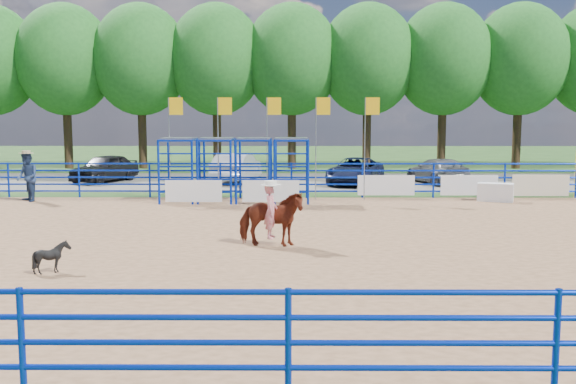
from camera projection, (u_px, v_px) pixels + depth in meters
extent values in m
plane|color=#325823|center=(291.00, 244.00, 17.22)|extent=(120.00, 120.00, 0.00)
cube|color=#A47752|center=(291.00, 244.00, 17.22)|extent=(30.00, 20.00, 0.02)
cube|color=slate|center=(292.00, 182.00, 34.10)|extent=(40.00, 10.00, 0.01)
cube|color=white|center=(495.00, 192.00, 25.88)|extent=(1.52, 1.09, 0.74)
imported|color=maroon|center=(271.00, 219.00, 16.77)|extent=(1.80, 0.96, 1.46)
imported|color=#BA1A37|center=(271.00, 184.00, 16.66)|extent=(0.39, 0.55, 1.42)
cylinder|color=white|center=(271.00, 156.00, 16.58)|extent=(0.54, 0.54, 0.12)
imported|color=black|center=(52.00, 257.00, 13.92)|extent=(0.76, 0.71, 0.71)
imported|color=navy|center=(27.00, 177.00, 25.72)|extent=(1.20, 1.22, 1.98)
cylinder|color=tan|center=(26.00, 152.00, 25.60)|extent=(0.56, 0.56, 0.11)
imported|color=black|center=(105.00, 168.00, 33.86)|extent=(3.17, 4.62, 1.46)
imported|color=#9B9EA4|center=(237.00, 167.00, 33.80)|extent=(2.45, 4.89, 1.54)
imported|color=#161B38|center=(355.00, 171.00, 32.64)|extent=(3.62, 5.29, 1.34)
imported|color=#5E5E61|center=(438.00, 171.00, 33.01)|extent=(2.88, 4.77, 1.29)
cube|color=white|center=(194.00, 191.00, 24.90)|extent=(2.20, 0.04, 0.85)
cube|color=white|center=(271.00, 191.00, 24.88)|extent=(2.20, 0.04, 0.85)
cube|color=white|center=(386.00, 185.00, 27.02)|extent=(2.40, 0.04, 0.85)
cube|color=white|center=(469.00, 185.00, 27.00)|extent=(2.40, 0.04, 0.85)
cube|color=beige|center=(541.00, 185.00, 26.97)|extent=(2.40, 0.04, 0.90)
cylinder|color=#3F2B19|center=(68.00, 132.00, 42.87)|extent=(0.56, 0.56, 4.80)
ellipsoid|color=#1F5F1E|center=(65.00, 54.00, 42.28)|extent=(6.40, 6.40, 7.36)
cylinder|color=#3F2B19|center=(142.00, 132.00, 42.84)|extent=(0.56, 0.56, 4.80)
ellipsoid|color=#1F5F1E|center=(140.00, 54.00, 42.24)|extent=(6.40, 6.40, 7.36)
cylinder|color=#3F2B19|center=(217.00, 132.00, 42.80)|extent=(0.56, 0.56, 4.80)
ellipsoid|color=#1F5F1E|center=(216.00, 54.00, 42.21)|extent=(6.40, 6.40, 7.36)
cylinder|color=#3F2B19|center=(292.00, 132.00, 42.77)|extent=(0.56, 0.56, 4.80)
ellipsoid|color=#1F5F1E|center=(292.00, 54.00, 42.17)|extent=(6.40, 6.40, 7.36)
cylinder|color=#3F2B19|center=(367.00, 133.00, 42.73)|extent=(0.56, 0.56, 4.80)
ellipsoid|color=#1F5F1E|center=(368.00, 54.00, 42.14)|extent=(6.40, 6.40, 7.36)
cylinder|color=#3F2B19|center=(442.00, 133.00, 42.70)|extent=(0.56, 0.56, 4.80)
ellipsoid|color=#1F5F1E|center=(444.00, 54.00, 42.10)|extent=(6.40, 6.40, 7.36)
cylinder|color=#3F2B19|center=(517.00, 133.00, 42.66)|extent=(0.56, 0.56, 4.80)
ellipsoid|color=#1F5F1E|center=(520.00, 54.00, 42.07)|extent=(6.40, 6.40, 7.36)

